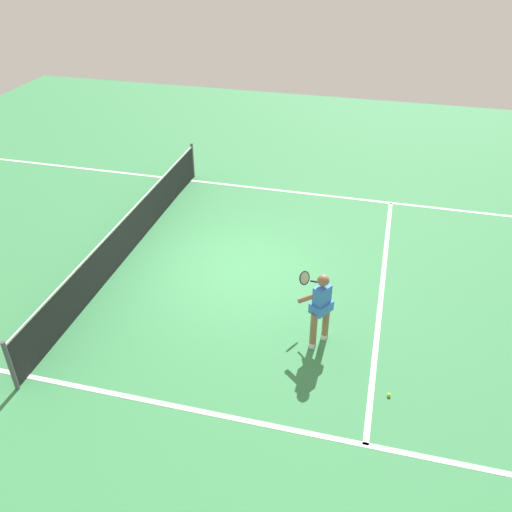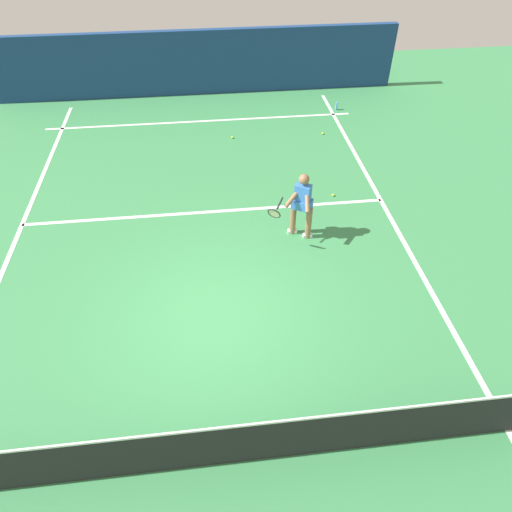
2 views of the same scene
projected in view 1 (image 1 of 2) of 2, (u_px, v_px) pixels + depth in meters
ground_plane at (238, 269)px, 12.68m from camera, size 27.56×27.56×0.00m
service_line_marking at (382, 289)px, 12.00m from camera, size 8.45×0.10×0.01m
sideline_left_marking at (169, 405)px, 9.24m from camera, size 0.10×19.20×0.01m
sideline_right_marking at (277, 190)px, 16.11m from camera, size 0.10×19.20×0.01m
court_net at (127, 235)px, 12.97m from camera, size 9.13×0.08×1.08m
tennis_player at (320, 306)px, 10.15m from camera, size 1.07×0.79×1.55m
tennis_ball_mid at (389, 395)px, 9.39m from camera, size 0.07×0.07×0.07m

